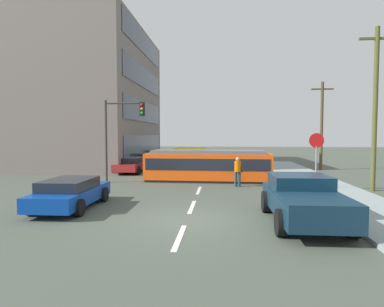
{
  "coord_description": "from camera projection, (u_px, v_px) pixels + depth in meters",
  "views": [
    {
      "loc": [
        1.19,
        -11.22,
        2.94
      ],
      "look_at": [
        -0.52,
        7.76,
        1.85
      ],
      "focal_mm": 30.88,
      "sensor_mm": 36.0,
      "label": 1
    }
  ],
  "objects": [
    {
      "name": "ground_plane",
      "position": [
        203.0,
        180.0,
        21.38
      ],
      "size": [
        120.0,
        120.0,
        0.0
      ],
      "primitive_type": "plane",
      "color": "#464E43"
    },
    {
      "name": "utility_pole_mid",
      "position": [
        322.0,
        124.0,
        27.34
      ],
      "size": [
        1.8,
        0.24,
        7.29
      ],
      "color": "#4C3E25",
      "rests_on": "ground"
    },
    {
      "name": "lane_stripe_1",
      "position": [
        192.0,
        207.0,
        13.42
      ],
      "size": [
        0.16,
        2.4,
        0.01
      ],
      "primitive_type": "cube",
      "color": "silver",
      "rests_on": "ground"
    },
    {
      "name": "city_bus",
      "position": [
        190.0,
        157.0,
        28.63
      ],
      "size": [
        2.68,
        5.78,
        1.77
      ],
      "color": "yellow",
      "rests_on": "ground"
    },
    {
      "name": "utility_pole_near",
      "position": [
        375.0,
        106.0,
        17.02
      ],
      "size": [
        1.8,
        0.24,
        8.44
      ],
      "color": "#4D5125",
      "rests_on": "ground"
    },
    {
      "name": "parked_sedan_mid",
      "position": [
        131.0,
        165.0,
        25.49
      ],
      "size": [
        2.04,
        4.18,
        1.19
      ],
      "color": "maroon",
      "rests_on": "ground"
    },
    {
      "name": "lane_stripe_0",
      "position": [
        180.0,
        237.0,
        9.44
      ],
      "size": [
        0.16,
        2.4,
        0.01
      ],
      "primitive_type": "cube",
      "color": "silver",
      "rests_on": "ground"
    },
    {
      "name": "streetcar_tram",
      "position": [
        208.0,
        165.0,
        20.98
      ],
      "size": [
        7.9,
        2.71,
        1.95
      ],
      "color": "#F85211",
      "rests_on": "ground"
    },
    {
      "name": "lane_stripe_3",
      "position": [
        207.0,
        170.0,
        27.03
      ],
      "size": [
        0.16,
        2.4,
        0.01
      ],
      "primitive_type": "cube",
      "color": "silver",
      "rests_on": "ground"
    },
    {
      "name": "pedestrian_crossing",
      "position": [
        238.0,
        170.0,
        18.63
      ],
      "size": [
        0.49,
        0.36,
        1.67
      ],
      "color": "#1E3C43",
      "rests_on": "ground"
    },
    {
      "name": "pickup_truck_parked",
      "position": [
        303.0,
        199.0,
        10.95
      ],
      "size": [
        2.32,
        5.02,
        1.55
      ],
      "color": "#0F293B",
      "rests_on": "ground"
    },
    {
      "name": "corner_building",
      "position": [
        57.0,
        99.0,
        32.0
      ],
      "size": [
        17.29,
        16.09,
        12.8
      ],
      "color": "slate",
      "rests_on": "ground"
    },
    {
      "name": "traffic_light_mast",
      "position": [
        121.0,
        125.0,
        20.01
      ],
      "size": [
        2.48,
        0.33,
        5.03
      ],
      "color": "#333333",
      "rests_on": "ground"
    },
    {
      "name": "parked_sedan_far",
      "position": [
        149.0,
        159.0,
        31.62
      ],
      "size": [
        2.07,
        4.23,
        1.19
      ],
      "color": "black",
      "rests_on": "ground"
    },
    {
      "name": "parked_sedan_furthest",
      "position": [
        162.0,
        155.0,
        37.91
      ],
      "size": [
        2.18,
        4.31,
        1.19
      ],
      "color": "navy",
      "rests_on": "ground"
    },
    {
      "name": "stop_sign",
      "position": [
        316.0,
        149.0,
        17.12
      ],
      "size": [
        0.76,
        0.07,
        2.88
      ],
      "color": "gray",
      "rests_on": "sidewalk_curb_right"
    },
    {
      "name": "lane_stripe_2",
      "position": [
        199.0,
        190.0,
        17.4
      ],
      "size": [
        0.16,
        2.4,
        0.01
      ],
      "primitive_type": "cube",
      "color": "silver",
      "rests_on": "ground"
    },
    {
      "name": "sidewalk_curb_right",
      "position": [
        332.0,
        191.0,
        16.78
      ],
      "size": [
        3.2,
        36.0,
        0.14
      ],
      "primitive_type": "cube",
      "color": "gray",
      "rests_on": "ground"
    },
    {
      "name": "lane_stripe_4",
      "position": [
        210.0,
        164.0,
        33.0
      ],
      "size": [
        0.16,
        2.4,
        0.01
      ],
      "primitive_type": "cube",
      "color": "silver",
      "rests_on": "ground"
    },
    {
      "name": "parked_sedan_near",
      "position": [
        71.0,
        193.0,
        13.15
      ],
      "size": [
        2.08,
        4.38,
        1.19
      ],
      "color": "#0B3A9A",
      "rests_on": "ground"
    }
  ]
}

